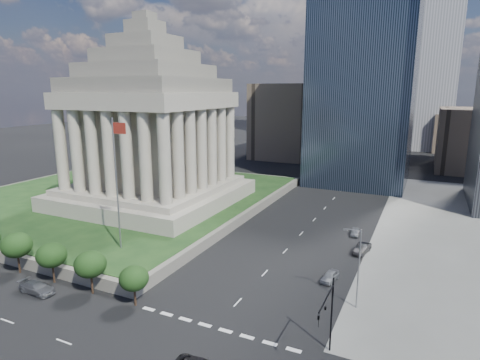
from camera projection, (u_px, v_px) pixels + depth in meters
The scene contains 15 objects.
ground at pixel (353, 178), 120.27m from camera, with size 500.00×500.00×0.00m, color black.
plaza_terrace at pixel (121, 198), 94.79m from camera, with size 66.00×70.00×1.80m, color #69665A.
plaza_lawn at pixel (121, 194), 94.58m from camera, with size 64.00×68.00×0.10m, color #173214.
war_memorial at pixel (149, 111), 83.93m from camera, with size 34.00×34.00×39.00m, color gray, non-canonical shape.
flagpole at pixel (117, 177), 59.51m from camera, with size 2.52×0.24×20.00m.
tree_row at pixel (2, 249), 58.62m from camera, with size 53.00×4.00×6.00m, color black, non-canonical shape.
midrise_glass at pixel (364, 74), 108.44m from camera, with size 26.00×26.00×60.00m, color black.
building_filler_ne at pixel (471, 139), 131.16m from camera, with size 20.00×30.00×20.00m, color brown.
building_filler_nw at pixel (290, 121), 156.18m from camera, with size 24.00×30.00×28.00m, color brown.
traffic_signal_ne at pixel (328, 312), 37.81m from camera, with size 0.30×5.74×8.00m.
street_lamp_north at pixel (357, 264), 47.34m from camera, with size 2.13×0.22×10.00m.
suv_grey at pixel (37, 287), 51.92m from camera, with size 5.22×2.12×1.52m, color #4F5156.
parked_sedan_near at pixel (330, 276), 55.22m from camera, with size 1.59×3.94×1.34m, color gray.
parked_sedan_mid at pixel (362, 249), 64.54m from camera, with size 1.63×4.67×1.54m, color black.
parked_sedan_far at pixel (355, 232), 72.63m from camera, with size 3.73×1.50×1.27m, color slate.
Camera 1 is at (19.61, -20.71, 25.76)m, focal length 30.00 mm.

